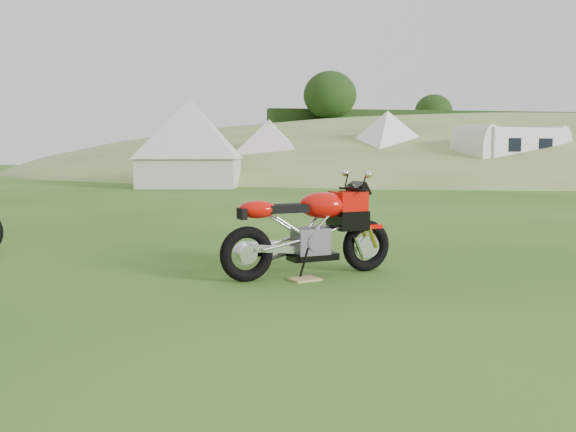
{
  "coord_description": "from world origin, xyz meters",
  "views": [
    {
      "loc": [
        -1.32,
        -5.42,
        1.29
      ],
      "look_at": [
        -0.2,
        0.4,
        0.69
      ],
      "focal_mm": 40.0,
      "sensor_mm": 36.0,
      "label": 1
    }
  ],
  "objects": [
    {
      "name": "tent_left",
      "position": [
        -0.36,
        18.29,
        1.47
      ],
      "size": [
        3.98,
        3.98,
        2.95
      ],
      "primitive_type": null,
      "rotation": [
        0.0,
        0.0,
        -0.19
      ],
      "color": "beige",
      "rests_on": "ground"
    },
    {
      "name": "ground",
      "position": [
        0.0,
        0.0,
        0.0
      ],
      "size": [
        120.0,
        120.0,
        0.0
      ],
      "primitive_type": "plane",
      "color": "#275111",
      "rests_on": "ground"
    },
    {
      "name": "plywood_board",
      "position": [
        0.04,
        0.75,
        0.01
      ],
      "size": [
        0.34,
        0.3,
        0.02
      ],
      "primitive_type": "cube",
      "rotation": [
        0.0,
        0.0,
        0.31
      ],
      "color": "tan",
      "rests_on": "ground"
    },
    {
      "name": "tent_mid",
      "position": [
        3.24,
        22.61,
        1.33
      ],
      "size": [
        3.76,
        3.76,
        2.66
      ],
      "primitive_type": null,
      "rotation": [
        0.0,
        0.0,
        -0.27
      ],
      "color": "beige",
      "rests_on": "ground"
    },
    {
      "name": "sport_motorcycle",
      "position": [
        0.13,
        0.96,
        0.55
      ],
      "size": [
        1.88,
        0.87,
        1.1
      ],
      "primitive_type": null,
      "rotation": [
        0.0,
        0.0,
        0.23
      ],
      "color": "red",
      "rests_on": "ground"
    },
    {
      "name": "hillside",
      "position": [
        24.0,
        40.0,
        0.0
      ],
      "size": [
        80.0,
        64.0,
        8.0
      ],
      "primitive_type": "ellipsoid",
      "color": "olive",
      "rests_on": "ground"
    },
    {
      "name": "tent_right",
      "position": [
        8.15,
        21.06,
        1.43
      ],
      "size": [
        4.1,
        4.1,
        2.85
      ],
      "primitive_type": null,
      "rotation": [
        0.0,
        0.0,
        0.29
      ],
      "color": "white",
      "rests_on": "ground"
    },
    {
      "name": "hedgerow",
      "position": [
        24.0,
        40.0,
        0.0
      ],
      "size": [
        36.0,
        1.2,
        8.6
      ],
      "primitive_type": null,
      "color": "black",
      "rests_on": "ground"
    },
    {
      "name": "caravan",
      "position": [
        12.23,
        17.96,
        1.12
      ],
      "size": [
        5.19,
        3.37,
        2.24
      ],
      "primitive_type": null,
      "rotation": [
        0.0,
        0.0,
        0.28
      ],
      "color": "silver",
      "rests_on": "ground"
    }
  ]
}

